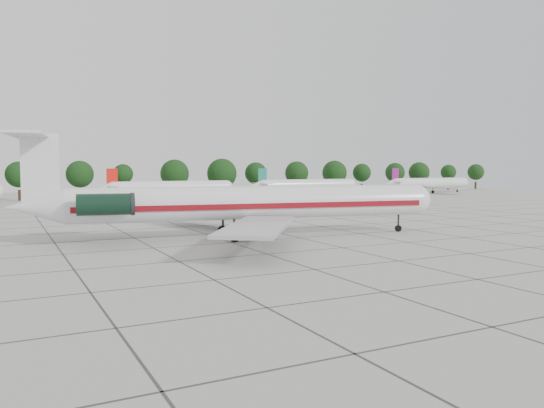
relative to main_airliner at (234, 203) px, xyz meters
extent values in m
plane|color=#AAA9A2|center=(6.38, -3.03, -3.83)|extent=(260.00, 260.00, 0.00)
cube|color=#383838|center=(6.38, 11.97, -3.83)|extent=(170.00, 170.00, 0.02)
cylinder|color=silver|center=(2.53, -0.45, -0.03)|extent=(39.10, 10.30, 3.58)
sphere|color=silver|center=(21.77, -3.83, -0.03)|extent=(3.58, 3.58, 3.58)
cone|color=silver|center=(-19.38, 3.41, -0.03)|extent=(5.96, 4.47, 3.58)
cube|color=maroon|center=(2.85, 1.34, -0.31)|extent=(37.42, 6.65, 0.60)
cube|color=maroon|center=(2.22, -2.23, -0.31)|extent=(37.42, 6.65, 0.60)
cube|color=#B7BABC|center=(1.55, 9.64, -1.50)|extent=(9.04, 17.02, 0.33)
cube|color=#B7BABC|center=(-1.83, -9.60, -1.50)|extent=(13.42, 16.20, 0.33)
cube|color=black|center=(-12.54, 4.69, 0.29)|extent=(2.60, 1.80, 0.27)
cylinder|color=black|center=(-12.41, 5.43, 0.29)|extent=(5.49, 2.93, 2.06)
cube|color=black|center=(-13.39, -0.12, 0.29)|extent=(2.60, 1.80, 0.27)
cylinder|color=black|center=(-13.52, -0.87, 0.29)|extent=(5.49, 2.93, 2.06)
cube|color=silver|center=(-18.84, 3.32, 3.76)|extent=(3.47, 0.90, 6.51)
cube|color=silver|center=(-19.59, 3.45, 6.80)|extent=(5.46, 13.39, 0.24)
cylinder|color=black|center=(19.64, -3.45, -2.80)|extent=(0.25, 0.25, 2.06)
cylinder|color=black|center=(19.64, -3.45, -3.45)|extent=(0.80, 0.43, 0.76)
cylinder|color=black|center=(-0.18, 2.90, -2.42)|extent=(0.30, 0.30, 1.95)
cylinder|color=black|center=(-0.18, 2.90, -3.29)|extent=(1.18, 0.83, 1.09)
cylinder|color=black|center=(-1.16, -2.66, -2.42)|extent=(0.30, 0.30, 1.95)
cylinder|color=black|center=(-1.16, -2.66, -3.29)|extent=(1.18, 0.83, 1.09)
cylinder|color=silver|center=(12.99, 67.36, -0.83)|extent=(27.20, 3.00, 3.00)
cube|color=#B7BABC|center=(11.99, 67.36, -2.03)|extent=(3.50, 27.20, 0.25)
cube|color=red|center=(-0.45, 67.36, 1.77)|extent=(2.40, 0.25, 3.60)
cylinder|color=black|center=(11.99, 69.56, -3.43)|extent=(0.80, 0.45, 0.80)
cylinder|color=black|center=(11.99, 65.16, -3.43)|extent=(0.80, 0.45, 0.80)
cylinder|color=silver|center=(50.32, 68.40, -0.83)|extent=(27.20, 3.00, 3.00)
cube|color=#B7BABC|center=(49.32, 68.40, -2.03)|extent=(3.50, 27.20, 0.25)
cube|color=#197060|center=(36.88, 68.40, 1.77)|extent=(2.40, 0.25, 3.60)
cylinder|color=black|center=(49.32, 70.60, -3.43)|extent=(0.80, 0.45, 0.80)
cylinder|color=black|center=(49.32, 66.20, -3.43)|extent=(0.80, 0.45, 0.80)
cylinder|color=silver|center=(92.70, 67.67, -0.83)|extent=(27.20, 3.00, 3.00)
cube|color=#B7BABC|center=(91.70, 67.67, -2.03)|extent=(3.50, 27.20, 0.25)
cube|color=#7C166C|center=(79.26, 67.67, 1.77)|extent=(2.40, 0.25, 3.60)
cylinder|color=black|center=(91.70, 69.87, -3.43)|extent=(0.80, 0.45, 0.80)
cylinder|color=black|center=(91.70, 65.47, -3.43)|extent=(0.80, 0.45, 0.80)
cylinder|color=#332114|center=(-18.50, 81.97, -2.58)|extent=(0.70, 0.70, 2.50)
sphere|color=black|center=(-18.50, 81.97, 2.17)|extent=(5.99, 5.99, 5.99)
cylinder|color=#332114|center=(-5.31, 81.97, -2.58)|extent=(0.70, 0.70, 2.50)
sphere|color=black|center=(-5.31, 81.97, 2.17)|extent=(6.50, 6.50, 6.50)
cylinder|color=#332114|center=(4.88, 81.97, -2.58)|extent=(0.70, 0.70, 2.50)
sphere|color=black|center=(4.88, 81.97, 2.17)|extent=(4.93, 4.93, 4.93)
cylinder|color=#332114|center=(18.07, 81.97, -2.58)|extent=(0.70, 0.70, 2.50)
sphere|color=black|center=(18.07, 81.97, 2.17)|extent=(7.40, 7.40, 7.40)
cylinder|color=#332114|center=(31.26, 81.97, -2.58)|extent=(0.70, 0.70, 2.50)
sphere|color=black|center=(31.26, 81.97, 2.17)|extent=(8.08, 8.08, 8.08)
cylinder|color=#332114|center=(41.45, 81.97, -2.58)|extent=(0.70, 0.70, 2.50)
sphere|color=black|center=(41.45, 81.97, 2.17)|extent=(6.17, 6.17, 6.17)
cylinder|color=#332114|center=(54.64, 81.97, -2.58)|extent=(0.70, 0.70, 2.50)
sphere|color=black|center=(54.64, 81.97, 2.17)|extent=(6.82, 6.82, 6.82)
cylinder|color=#332114|center=(67.83, 81.97, -2.58)|extent=(0.70, 0.70, 2.50)
sphere|color=black|center=(67.83, 81.97, 2.17)|extent=(7.44, 7.44, 7.44)
cylinder|color=#332114|center=(78.02, 81.97, -2.58)|extent=(0.70, 0.70, 2.50)
sphere|color=black|center=(78.02, 81.97, 2.17)|extent=(5.66, 5.66, 5.66)
cylinder|color=#332114|center=(91.21, 81.97, -2.58)|extent=(0.70, 0.70, 2.50)
sphere|color=black|center=(91.21, 81.97, 2.17)|extent=(6.25, 6.25, 6.25)
cylinder|color=#332114|center=(101.40, 81.97, -2.58)|extent=(0.70, 0.70, 2.50)
sphere|color=black|center=(101.40, 81.97, 2.17)|extent=(6.79, 6.79, 6.79)
cylinder|color=#332114|center=(114.59, 81.97, -2.58)|extent=(0.70, 0.70, 2.50)
sphere|color=black|center=(114.59, 81.97, 2.17)|extent=(5.16, 5.16, 5.16)
cylinder|color=#332114|center=(127.78, 81.97, -2.58)|extent=(0.70, 0.70, 2.50)
sphere|color=black|center=(127.78, 81.97, 2.17)|extent=(5.68, 5.68, 5.68)
camera|label=1|loc=(-22.26, -52.27, 3.77)|focal=35.00mm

